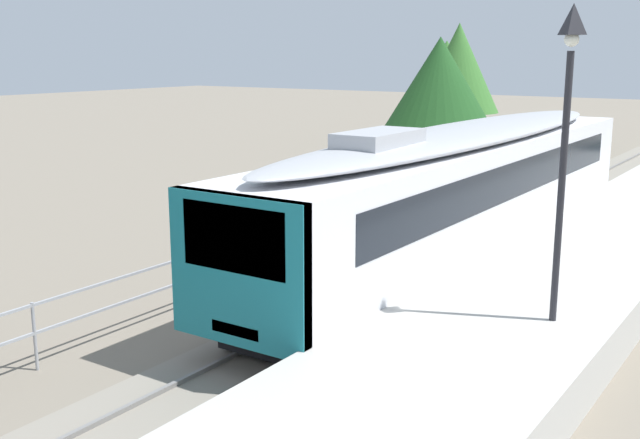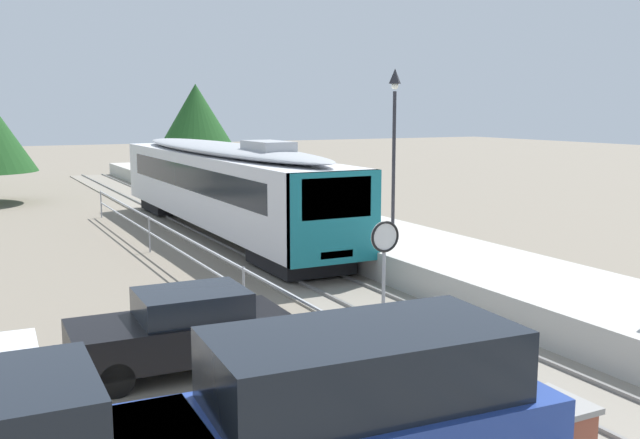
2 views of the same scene
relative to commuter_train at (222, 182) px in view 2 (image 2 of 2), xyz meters
name	(u,v)px [view 2 (image 2 of 2)]	position (x,y,z in m)	size (l,w,h in m)	color
ground_plane	(152,246)	(-3.00, -0.82, -2.14)	(160.00, 160.00, 0.00)	slate
track_rails	(230,239)	(0.00, -0.82, -2.11)	(3.20, 60.00, 0.14)	gray
commuter_train	(222,182)	(0.00, 0.00, 0.00)	(2.82, 18.87, 3.74)	silver
station_platform	(307,222)	(3.25, -0.82, -1.69)	(3.90, 60.00, 0.90)	#B7B5AD
platform_lamp_mid_platform	(394,118)	(4.16, -5.70, 2.48)	(0.34, 0.34, 5.35)	#232328
speed_limit_sign	(385,256)	(-1.96, -14.84, -0.02)	(0.61, 0.10, 2.81)	#9EA0A5
carpark_fence	(244,281)	(-3.30, -10.82, -1.24)	(0.06, 36.06, 1.25)	#9EA0A5
parked_van_blue	(344,438)	(-5.52, -19.67, -0.85)	(5.00, 2.23, 2.51)	navy
parked_hatchback_black	(182,330)	(-5.54, -13.44, -1.35)	(4.04, 1.85, 1.53)	black
tree_distant_left	(196,118)	(5.79, 21.54, 2.16)	(5.60, 5.60, 6.64)	brown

